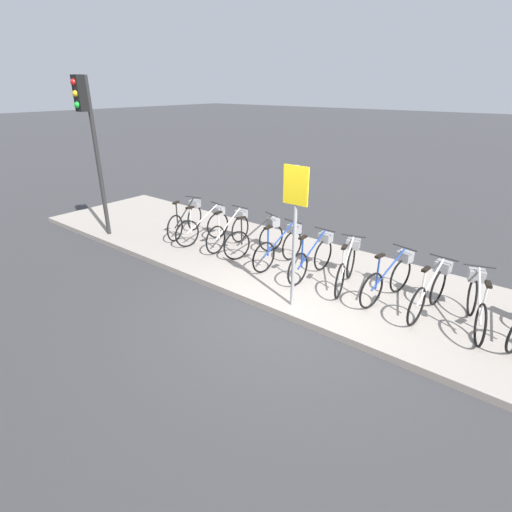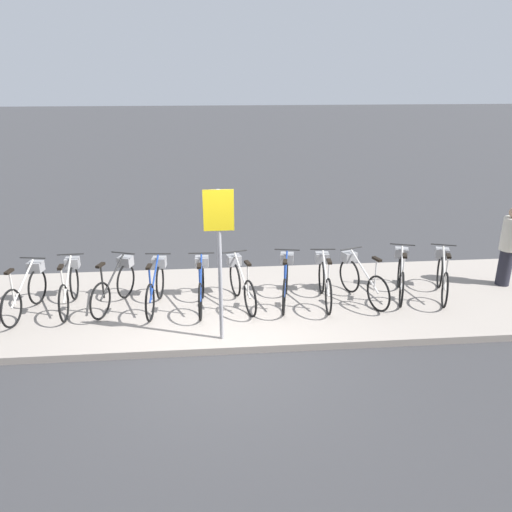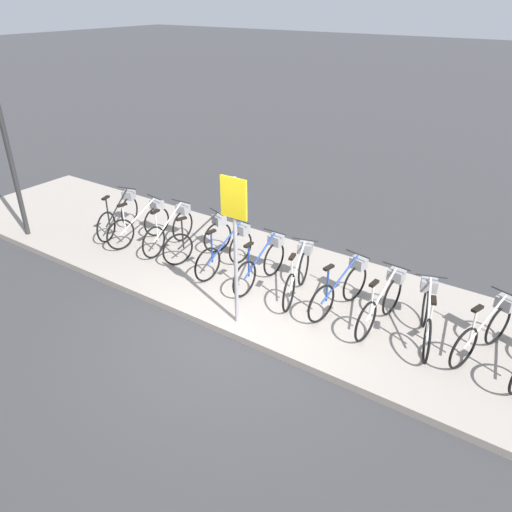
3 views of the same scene
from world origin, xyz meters
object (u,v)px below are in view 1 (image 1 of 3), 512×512
Objects in this scene: parked_bicycle_4 at (282,246)px; traffic_light at (88,125)px; parked_bicycle_9 at (476,301)px; parked_bicycle_6 at (347,264)px; parked_bicycle_8 at (431,289)px; sign_post at (295,215)px; parked_bicycle_0 at (187,218)px; parked_bicycle_5 at (314,256)px; parked_bicycle_2 at (231,229)px; parked_bicycle_7 at (390,276)px; parked_bicycle_3 at (258,237)px; parked_bicycle_1 at (206,224)px.

parked_bicycle_4 is 5.19m from traffic_light.
parked_bicycle_6 is at bearing 179.77° from parked_bicycle_9.
sign_post reaches higher than parked_bicycle_8.
parked_bicycle_0 is at bearing 179.31° from parked_bicycle_8.
traffic_light is at bearing -139.32° from parked_bicycle_0.
parked_bicycle_5 is at bearing 104.68° from sign_post.
parked_bicycle_5 is 0.64× the size of sign_post.
parked_bicycle_2 is at bearing 176.47° from parked_bicycle_5.
parked_bicycle_0 and parked_bicycle_7 have the same top height.
parked_bicycle_2 and parked_bicycle_8 have the same top height.
parked_bicycle_3 is 3.72m from parked_bicycle_8.
parked_bicycle_6 and parked_bicycle_9 have the same top height.
parked_bicycle_5 is 2.21m from parked_bicycle_8.
parked_bicycle_0 is at bearing 179.41° from parked_bicycle_6.
parked_bicycle_4 is at bearing 179.82° from parked_bicycle_9.
parked_bicycle_3 is 0.95× the size of parked_bicycle_8.
parked_bicycle_7 is 1.37m from parked_bicycle_9.
parked_bicycle_6 is 1.78m from sign_post.
parked_bicycle_7 and parked_bicycle_9 have the same top height.
parked_bicycle_3 is 0.39× the size of traffic_light.
parked_bicycle_2 is 3.99m from traffic_light.
traffic_light reaches higher than parked_bicycle_5.
parked_bicycle_5 is (2.98, -0.01, 0.00)m from parked_bicycle_1.
parked_bicycle_0 is 5.93m from parked_bicycle_8.
parked_bicycle_2 and parked_bicycle_4 have the same top height.
parked_bicycle_4 is 3.67m from parked_bicycle_9.
parked_bicycle_0 and parked_bicycle_2 have the same top height.
traffic_light is at bearing -166.47° from parked_bicycle_5.
parked_bicycle_3 is 0.72m from parked_bicycle_4.
parked_bicycle_5 is (2.30, -0.14, 0.00)m from parked_bicycle_2.
parked_bicycle_9 is (6.60, -0.05, 0.00)m from parked_bicycle_0.
parked_bicycle_0 is at bearing 179.16° from parked_bicycle_4.
parked_bicycle_6 is 0.98× the size of parked_bicycle_8.
parked_bicycle_6 is at bearing -178.84° from parked_bicycle_7.
parked_bicycle_8 is at bearing -0.06° from parked_bicycle_1.
sign_post is (-0.37, -1.26, 1.19)m from parked_bicycle_6.
parked_bicycle_2 and parked_bicycle_5 have the same top height.
sign_post reaches higher than parked_bicycle_3.
parked_bicycle_3 is 4.39m from parked_bicycle_9.
parked_bicycle_4 is 3.00m from parked_bicycle_8.
parked_bicycle_2 is 5.18m from parked_bicycle_9.
sign_post is at bearing -75.32° from parked_bicycle_5.
parked_bicycle_2 is (0.68, 0.13, 0.00)m from parked_bicycle_1.
parked_bicycle_7 is 0.41× the size of traffic_light.
parked_bicycle_7 is (0.81, 0.02, 0.00)m from parked_bicycle_6.
parked_bicycle_4 is 1.05× the size of parked_bicycle_9.
parked_bicycle_3 and parked_bicycle_8 have the same top height.
sign_post is (-1.19, -1.28, 1.19)m from parked_bicycle_7.
parked_bicycle_0 is 0.98× the size of parked_bicycle_1.
parked_bicycle_4 and parked_bicycle_6 have the same top height.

